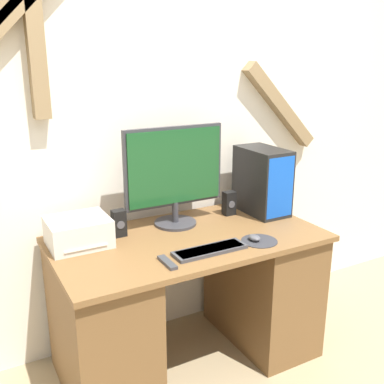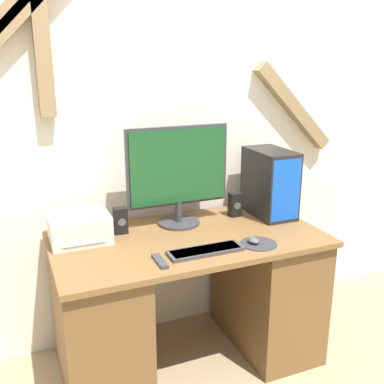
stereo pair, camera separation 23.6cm
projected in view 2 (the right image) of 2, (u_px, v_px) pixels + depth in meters
wall_back at (158, 118)px, 2.65m from camera, size 6.40×0.13×2.81m
desk at (188, 298)px, 2.54m from camera, size 1.45×0.78×0.78m
monitor at (178, 171)px, 2.53m from camera, size 0.60×0.24×0.57m
keyboard at (205, 251)px, 2.23m from camera, size 0.38×0.12×0.02m
mousepad at (258, 244)px, 2.33m from camera, size 0.19×0.19×0.00m
mouse at (253, 240)px, 2.33m from camera, size 0.05×0.07×0.03m
computer_tower at (270, 183)px, 2.71m from camera, size 0.21×0.36×0.40m
printer at (79, 228)px, 2.36m from camera, size 0.31×0.27×0.15m
speaker_left at (120, 221)px, 2.46m from camera, size 0.07×0.06×0.15m
speaker_right at (235, 204)px, 2.72m from camera, size 0.07×0.06×0.15m
remote_control at (160, 261)px, 2.12m from camera, size 0.04×0.15×0.02m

